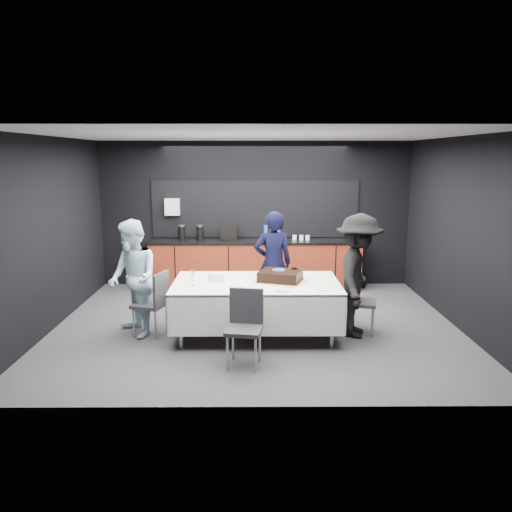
{
  "coord_description": "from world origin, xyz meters",
  "views": [
    {
      "loc": [
        -0.05,
        -7.18,
        2.51
      ],
      "look_at": [
        0.0,
        0.1,
        1.05
      ],
      "focal_mm": 35.0,
      "sensor_mm": 36.0,
      "label": 1
    }
  ],
  "objects": [
    {
      "name": "person_center",
      "position": [
        0.27,
        0.57,
        0.84
      ],
      "size": [
        0.66,
        0.48,
        1.67
      ],
      "primitive_type": "imported",
      "rotation": [
        0.0,
        0.0,
        3.28
      ],
      "color": "black",
      "rests_on": "ground"
    },
    {
      "name": "kitchenette",
      "position": [
        -0.02,
        2.22,
        0.54
      ],
      "size": [
        4.1,
        0.64,
        2.05
      ],
      "color": "maroon",
      "rests_on": "ground"
    },
    {
      "name": "loose_plate_far",
      "position": [
        -0.07,
        -0.1,
        0.78
      ],
      "size": [
        0.19,
        0.19,
        0.01
      ],
      "primitive_type": "cylinder",
      "color": "white",
      "rests_on": "party_table"
    },
    {
      "name": "chair_near",
      "position": [
        -0.14,
        -1.39,
        0.53
      ],
      "size": [
        0.48,
        0.48,
        0.92
      ],
      "color": "#2F2F34",
      "rests_on": "ground"
    },
    {
      "name": "plate_stack",
      "position": [
        -0.57,
        -0.32,
        0.83
      ],
      "size": [
        0.23,
        0.23,
        0.1
      ],
      "primitive_type": "cylinder",
      "color": "white",
      "rests_on": "party_table"
    },
    {
      "name": "room_shell",
      "position": [
        0.0,
        0.0,
        1.86
      ],
      "size": [
        6.04,
        5.04,
        2.82
      ],
      "color": "white",
      "rests_on": "ground"
    },
    {
      "name": "ground",
      "position": [
        0.0,
        0.0,
        0.0
      ],
      "size": [
        6.0,
        6.0,
        0.0
      ],
      "primitive_type": "plane",
      "color": "#3D3D41",
      "rests_on": "ground"
    },
    {
      "name": "person_right",
      "position": [
        1.43,
        -0.42,
        0.87
      ],
      "size": [
        0.94,
        1.26,
        1.74
      ],
      "primitive_type": "imported",
      "rotation": [
        0.0,
        0.0,
        1.28
      ],
      "color": "black",
      "rests_on": "ground"
    },
    {
      "name": "chair_right",
      "position": [
        1.44,
        -0.29,
        0.53
      ],
      "size": [
        0.52,
        0.52,
        0.92
      ],
      "color": "#2F2F34",
      "rests_on": "ground"
    },
    {
      "name": "champagne_flute",
      "position": [
        -0.87,
        -0.59,
        0.94
      ],
      "size": [
        0.06,
        0.06,
        0.22
      ],
      "color": "white",
      "rests_on": "party_table"
    },
    {
      "name": "person_left",
      "position": [
        -1.73,
        -0.4,
        0.83
      ],
      "size": [
        0.97,
        1.02,
        1.66
      ],
      "primitive_type": "imported",
      "rotation": [
        0.0,
        0.0,
        -0.99
      ],
      "color": "#C3E3F5",
      "rests_on": "ground"
    },
    {
      "name": "party_table",
      "position": [
        0.0,
        -0.4,
        0.64
      ],
      "size": [
        2.32,
        1.32,
        0.78
      ],
      "color": "#99999E",
      "rests_on": "ground"
    },
    {
      "name": "chair_left",
      "position": [
        -1.43,
        -0.42,
        0.53
      ],
      "size": [
        0.52,
        0.52,
        0.92
      ],
      "color": "#2F2F34",
      "rests_on": "ground"
    },
    {
      "name": "loose_plate_right_a",
      "position": [
        0.73,
        -0.33,
        0.78
      ],
      "size": [
        0.18,
        0.18,
        0.01
      ],
      "primitive_type": "cylinder",
      "color": "white",
      "rests_on": "party_table"
    },
    {
      "name": "loose_plate_right_b",
      "position": [
        0.88,
        -0.79,
        0.78
      ],
      "size": [
        0.2,
        0.2,
        0.01
      ],
      "primitive_type": "cylinder",
      "color": "white",
      "rests_on": "party_table"
    },
    {
      "name": "fork_pile",
      "position": [
        0.32,
        -0.92,
        0.79
      ],
      "size": [
        0.19,
        0.15,
        0.03
      ],
      "primitive_type": "cube",
      "rotation": [
        0.0,
        0.0,
        -0.32
      ],
      "color": "white",
      "rests_on": "party_table"
    },
    {
      "name": "loose_plate_near",
      "position": [
        -0.28,
        -0.64,
        0.78
      ],
      "size": [
        0.21,
        0.21,
        0.01
      ],
      "primitive_type": "cylinder",
      "color": "white",
      "rests_on": "party_table"
    },
    {
      "name": "cake_assembly",
      "position": [
        0.34,
        -0.36,
        0.85
      ],
      "size": [
        0.73,
        0.66,
        0.18
      ],
      "color": "gold",
      "rests_on": "party_table"
    }
  ]
}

